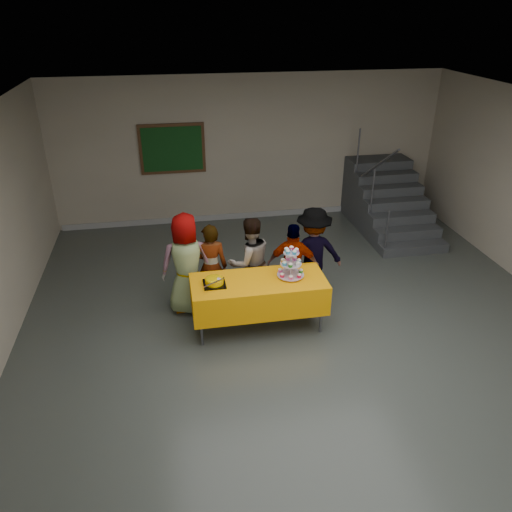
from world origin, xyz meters
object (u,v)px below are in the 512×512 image
(cupcake_stand, at_px, (291,265))
(bear_cake, at_px, (214,281))
(noticeboard, at_px, (172,149))
(schoolchild_a, at_px, (187,264))
(schoolchild_c, at_px, (250,262))
(schoolchild_e, at_px, (313,253))
(bake_table, at_px, (259,294))
(schoolchild_b, at_px, (211,267))
(staircase, at_px, (385,202))
(schoolchild_d, at_px, (293,266))

(cupcake_stand, relative_size, bear_cake, 1.24)
(noticeboard, bearing_deg, schoolchild_a, -89.40)
(bear_cake, xyz_separation_m, schoolchild_c, (0.60, 0.66, -0.11))
(schoolchild_e, bearing_deg, noticeboard, -58.79)
(schoolchild_a, height_order, noticeboard, noticeboard)
(bake_table, relative_size, schoolchild_e, 1.27)
(schoolchild_c, relative_size, noticeboard, 1.10)
(bake_table, height_order, schoolchild_e, schoolchild_e)
(cupcake_stand, distance_m, noticeboard, 4.32)
(schoolchild_c, bearing_deg, cupcake_stand, 113.36)
(schoolchild_a, relative_size, schoolchild_b, 1.14)
(schoolchild_c, height_order, staircase, staircase)
(bake_table, relative_size, staircase, 0.78)
(schoolchild_b, bearing_deg, cupcake_stand, 155.78)
(cupcake_stand, xyz_separation_m, schoolchild_b, (-1.06, 0.64, -0.27))
(schoolchild_a, distance_m, schoolchild_b, 0.37)
(bake_table, distance_m, bear_cake, 0.67)
(staircase, bearing_deg, schoolchild_b, -146.84)
(noticeboard, bearing_deg, schoolchild_b, -83.39)
(schoolchild_d, bearing_deg, schoolchild_c, 4.27)
(schoolchild_e, bearing_deg, schoolchild_a, 2.96)
(schoolchild_d, xyz_separation_m, staircase, (2.67, 2.71, -0.18))
(cupcake_stand, bearing_deg, noticeboard, 109.86)
(schoolchild_b, relative_size, schoolchild_c, 0.96)
(bake_table, bearing_deg, schoolchild_b, 131.59)
(bake_table, distance_m, schoolchild_c, 0.68)
(bear_cake, distance_m, schoolchild_a, 0.73)
(cupcake_stand, height_order, schoolchild_e, schoolchild_e)
(schoolchild_b, distance_m, staircase, 4.66)
(bear_cake, relative_size, noticeboard, 0.28)
(schoolchild_e, relative_size, noticeboard, 1.14)
(staircase, bearing_deg, schoolchild_a, -148.82)
(schoolchild_e, height_order, staircase, staircase)
(noticeboard, bearing_deg, bear_cake, -84.70)
(schoolchild_d, relative_size, staircase, 0.56)
(bake_table, xyz_separation_m, cupcake_stand, (0.46, 0.03, 0.40))
(schoolchild_a, distance_m, schoolchild_d, 1.59)
(cupcake_stand, bearing_deg, schoolchild_d, 71.07)
(bear_cake, bearing_deg, schoolchild_d, 22.28)
(schoolchild_d, xyz_separation_m, schoolchild_e, (0.37, 0.23, 0.07))
(schoolchild_e, height_order, noticeboard, noticeboard)
(schoolchild_c, bearing_deg, schoolchild_e, 170.42)
(schoolchild_a, bearing_deg, noticeboard, -88.73)
(schoolchild_b, relative_size, noticeboard, 1.05)
(cupcake_stand, height_order, schoolchild_d, schoolchild_d)
(bake_table, distance_m, staircase, 4.61)
(schoolchild_c, bearing_deg, schoolchild_b, -14.53)
(schoolchild_e, distance_m, noticeboard, 3.96)
(schoolchild_c, height_order, schoolchild_e, schoolchild_e)
(schoolchild_b, height_order, staircase, staircase)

